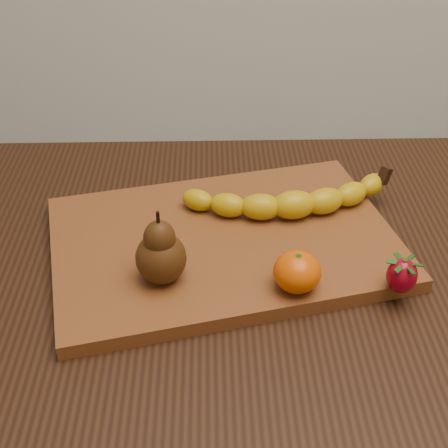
{
  "coord_description": "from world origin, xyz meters",
  "views": [
    {
      "loc": [
        -0.11,
        -0.62,
        1.28
      ],
      "look_at": [
        -0.09,
        0.05,
        0.8
      ],
      "focal_mm": 50.0,
      "sensor_mm": 36.0,
      "label": 1
    }
  ],
  "objects_px": {
    "mandarin": "(297,272)",
    "table": "(293,323)",
    "cutting_board": "(224,242)",
    "pear": "(160,247)"
  },
  "relations": [
    {
      "from": "mandarin",
      "to": "table",
      "type": "bearing_deg",
      "value": 79.03
    },
    {
      "from": "table",
      "to": "cutting_board",
      "type": "xyz_separation_m",
      "value": [
        -0.09,
        0.05,
        0.11
      ]
    },
    {
      "from": "cutting_board",
      "to": "pear",
      "type": "height_order",
      "value": "pear"
    },
    {
      "from": "table",
      "to": "mandarin",
      "type": "xyz_separation_m",
      "value": [
        -0.01,
        -0.06,
        0.14
      ]
    },
    {
      "from": "cutting_board",
      "to": "table",
      "type": "bearing_deg",
      "value": -38.9
    },
    {
      "from": "cutting_board",
      "to": "pear",
      "type": "relative_size",
      "value": 4.68
    },
    {
      "from": "table",
      "to": "mandarin",
      "type": "height_order",
      "value": "mandarin"
    },
    {
      "from": "cutting_board",
      "to": "mandarin",
      "type": "height_order",
      "value": "mandarin"
    },
    {
      "from": "pear",
      "to": "mandarin",
      "type": "height_order",
      "value": "pear"
    },
    {
      "from": "table",
      "to": "pear",
      "type": "bearing_deg",
      "value": -168.22
    }
  ]
}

